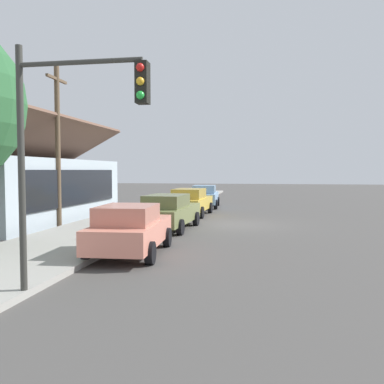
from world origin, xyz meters
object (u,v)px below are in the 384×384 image
(car_coral, at_px, (130,229))
(traffic_light_main, at_px, (69,129))
(car_mustard, at_px, (190,202))
(car_skyblue, at_px, (205,196))
(utility_pole_wooden, at_px, (58,143))
(car_olive, at_px, (169,212))
(fire_hydrant_red, at_px, (115,228))

(car_coral, bearing_deg, traffic_light_main, 179.81)
(car_mustard, distance_m, traffic_light_main, 16.13)
(car_skyblue, distance_m, utility_pole_wooden, 12.61)
(car_olive, xyz_separation_m, car_skyblue, (11.10, -0.04, -0.00))
(fire_hydrant_red, bearing_deg, utility_pole_wooden, 50.59)
(car_mustard, xyz_separation_m, car_skyblue, (5.27, -0.10, -0.00))
(car_coral, relative_size, fire_hydrant_red, 6.35)
(car_skyblue, bearing_deg, car_coral, 176.79)
(car_skyblue, height_order, fire_hydrant_red, car_skyblue)
(car_skyblue, distance_m, fire_hydrant_red, 14.32)
(car_skyblue, xyz_separation_m, traffic_light_main, (-21.17, -0.25, 2.68))
(traffic_light_main, relative_size, utility_pole_wooden, 0.69)
(utility_pole_wooden, distance_m, fire_hydrant_red, 6.21)
(car_olive, height_order, fire_hydrant_red, car_olive)
(car_skyblue, xyz_separation_m, fire_hydrant_red, (-14.25, 1.41, -0.32))
(car_olive, bearing_deg, utility_pole_wooden, 91.62)
(car_coral, height_order, car_skyblue, same)
(car_coral, xyz_separation_m, traffic_light_main, (-4.56, -0.25, 2.68))
(car_mustard, relative_size, utility_pole_wooden, 0.63)
(car_coral, xyz_separation_m, fire_hydrant_red, (2.37, 1.41, -0.32))
(traffic_light_main, distance_m, utility_pole_wooden, 11.68)
(car_coral, height_order, car_olive, same)
(car_olive, height_order, traffic_light_main, traffic_light_main)
(car_mustard, height_order, car_skyblue, same)
(car_olive, xyz_separation_m, car_mustard, (5.83, 0.06, -0.00))
(car_skyblue, distance_m, traffic_light_main, 21.34)
(car_olive, bearing_deg, car_coral, -176.38)
(fire_hydrant_red, bearing_deg, car_olive, -23.50)
(traffic_light_main, relative_size, fire_hydrant_red, 7.32)
(car_mustard, xyz_separation_m, traffic_light_main, (-15.90, -0.35, 2.67))
(car_olive, distance_m, utility_pole_wooden, 6.21)
(traffic_light_main, bearing_deg, car_coral, 3.11)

